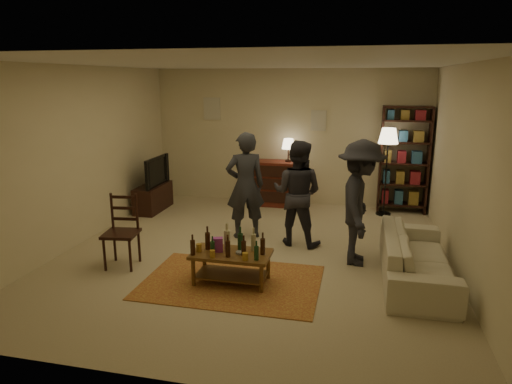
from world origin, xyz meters
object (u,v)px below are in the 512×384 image
(dresser, at_px, (276,182))
(person_left, at_px, (245,186))
(floor_lamp, at_px, (388,142))
(person_right, at_px, (297,193))
(sofa, at_px, (416,257))
(person_by_sofa, at_px, (360,203))
(tv_stand, at_px, (153,191))
(bookshelf, at_px, (404,159))
(dining_chair, at_px, (122,228))
(coffee_table, at_px, (231,255))

(dresser, distance_m, person_left, 2.04)
(floor_lamp, distance_m, person_right, 2.44)
(sofa, height_order, person_by_sofa, person_by_sofa)
(sofa, bearing_deg, person_left, 66.20)
(tv_stand, height_order, bookshelf, bookshelf)
(bookshelf, height_order, floor_lamp, bookshelf)
(dresser, bearing_deg, dining_chair, -112.82)
(dresser, xyz_separation_m, person_by_sofa, (1.66, -2.70, 0.38))
(tv_stand, xyz_separation_m, bookshelf, (4.69, 0.98, 0.65))
(floor_lamp, bearing_deg, person_left, -141.39)
(bookshelf, bearing_deg, floor_lamp, -138.60)
(dining_chair, height_order, person_left, person_left)
(floor_lamp, distance_m, person_left, 2.91)
(bookshelf, relative_size, person_by_sofa, 1.17)
(coffee_table, bearing_deg, sofa, 15.15)
(floor_lamp, xyz_separation_m, person_right, (-1.39, -1.92, -0.57))
(person_left, xyz_separation_m, person_by_sofa, (1.79, -0.70, 0.01))
(dining_chair, bearing_deg, person_by_sofa, 6.23)
(dining_chair, height_order, sofa, dining_chair)
(coffee_table, xyz_separation_m, bookshelf, (2.31, 3.79, 0.66))
(person_left, bearing_deg, person_right, 146.44)
(dining_chair, height_order, dresser, dresser)
(floor_lamp, relative_size, person_by_sofa, 0.95)
(bookshelf, relative_size, floor_lamp, 1.23)
(sofa, bearing_deg, person_right, 59.73)
(tv_stand, bearing_deg, person_left, -27.11)
(person_left, relative_size, person_by_sofa, 0.99)
(dresser, bearing_deg, coffee_table, -88.06)
(person_right, relative_size, person_by_sofa, 0.94)
(dining_chair, relative_size, sofa, 0.48)
(floor_lamp, xyz_separation_m, sofa, (0.28, -2.89, -1.08))
(person_by_sofa, bearing_deg, person_left, 69.21)
(floor_lamp, height_order, person_by_sofa, person_by_sofa)
(bookshelf, bearing_deg, person_right, -127.78)
(dining_chair, bearing_deg, person_left, 39.93)
(coffee_table, distance_m, dresser, 3.73)
(sofa, relative_size, person_right, 1.29)
(coffee_table, relative_size, person_right, 0.61)
(tv_stand, distance_m, dresser, 2.43)
(coffee_table, distance_m, sofa, 2.35)
(dining_chair, distance_m, person_right, 2.60)
(floor_lamp, bearing_deg, person_by_sofa, -100.26)
(bookshelf, distance_m, person_left, 3.30)
(coffee_table, distance_m, person_by_sofa, 1.91)
(coffee_table, relative_size, floor_lamp, 0.60)
(tv_stand, xyz_separation_m, floor_lamp, (4.37, 0.69, 1.00))
(dresser, xyz_separation_m, sofa, (2.39, -3.11, -0.17))
(person_left, bearing_deg, floor_lamp, -165.79)
(bookshelf, height_order, sofa, bookshelf)
(bookshelf, xyz_separation_m, sofa, (-0.05, -3.18, -0.73))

